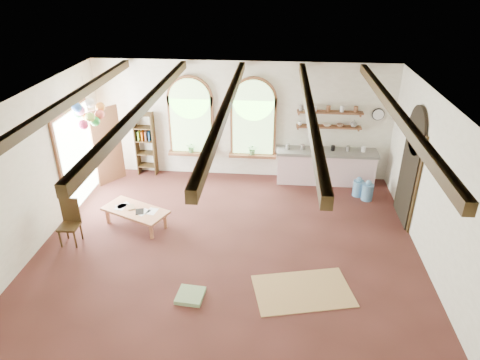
# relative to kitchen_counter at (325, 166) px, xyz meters

# --- Properties ---
(floor) EXTENTS (8.00, 8.00, 0.00)m
(floor) POSITION_rel_kitchen_counter_xyz_m (-2.30, -3.20, -0.48)
(floor) COLOR #4F2520
(floor) RESTS_ON ground
(ceiling_beams) EXTENTS (6.20, 6.80, 0.18)m
(ceiling_beams) POSITION_rel_kitchen_counter_xyz_m (-2.30, -3.20, 2.62)
(ceiling_beams) COLOR #3A2812
(ceiling_beams) RESTS_ON ceiling
(window_left) EXTENTS (1.30, 0.28, 2.20)m
(window_left) POSITION_rel_kitchen_counter_xyz_m (-3.70, 0.23, 1.16)
(window_left) COLOR brown
(window_left) RESTS_ON floor
(window_right) EXTENTS (1.30, 0.28, 2.20)m
(window_right) POSITION_rel_kitchen_counter_xyz_m (-2.00, 0.23, 1.16)
(window_right) COLOR brown
(window_right) RESTS_ON floor
(left_doorway) EXTENTS (0.10, 1.90, 2.50)m
(left_doorway) POSITION_rel_kitchen_counter_xyz_m (-6.25, -1.40, 0.67)
(left_doorway) COLOR brown
(left_doorway) RESTS_ON floor
(right_doorway) EXTENTS (0.10, 1.30, 2.40)m
(right_doorway) POSITION_rel_kitchen_counter_xyz_m (1.65, -1.70, 0.62)
(right_doorway) COLOR black
(right_doorway) RESTS_ON floor
(kitchen_counter) EXTENTS (2.68, 0.62, 0.94)m
(kitchen_counter) POSITION_rel_kitchen_counter_xyz_m (0.00, 0.00, 0.00)
(kitchen_counter) COLOR silver
(kitchen_counter) RESTS_ON floor
(wall_shelf_lower) EXTENTS (1.70, 0.24, 0.04)m
(wall_shelf_lower) POSITION_rel_kitchen_counter_xyz_m (0.00, 0.18, 1.07)
(wall_shelf_lower) COLOR brown
(wall_shelf_lower) RESTS_ON wall_back
(wall_shelf_upper) EXTENTS (1.70, 0.24, 0.04)m
(wall_shelf_upper) POSITION_rel_kitchen_counter_xyz_m (0.00, 0.18, 1.47)
(wall_shelf_upper) COLOR brown
(wall_shelf_upper) RESTS_ON wall_back
(wall_clock) EXTENTS (0.32, 0.04, 0.32)m
(wall_clock) POSITION_rel_kitchen_counter_xyz_m (1.25, 0.25, 1.42)
(wall_clock) COLOR black
(wall_clock) RESTS_ON wall_back
(bookshelf) EXTENTS (0.53, 0.32, 1.80)m
(bookshelf) POSITION_rel_kitchen_counter_xyz_m (-5.00, 0.12, 0.42)
(bookshelf) COLOR #3A2812
(bookshelf) RESTS_ON floor
(coffee_table) EXTENTS (1.65, 1.23, 0.43)m
(coffee_table) POSITION_rel_kitchen_counter_xyz_m (-4.50, -2.60, -0.10)
(coffee_table) COLOR tan
(coffee_table) RESTS_ON floor
(side_chair) EXTENTS (0.41, 0.41, 1.01)m
(side_chair) POSITION_rel_kitchen_counter_xyz_m (-5.69, -3.37, -0.18)
(side_chair) COLOR #3A2812
(side_chair) RESTS_ON floor
(floor_mat) EXTENTS (1.97, 1.47, 0.02)m
(floor_mat) POSITION_rel_kitchen_counter_xyz_m (-0.77, -4.49, -0.47)
(floor_mat) COLOR tan
(floor_mat) RESTS_ON floor
(floor_cushion) EXTENTS (0.52, 0.52, 0.08)m
(floor_cushion) POSITION_rel_kitchen_counter_xyz_m (-2.81, -4.84, -0.43)
(floor_cushion) COLOR gray
(floor_cushion) RESTS_ON floor
(water_jug_a) EXTENTS (0.28, 0.28, 0.53)m
(water_jug_a) POSITION_rel_kitchen_counter_xyz_m (0.80, -0.70, -0.25)
(water_jug_a) COLOR #5489B6
(water_jug_a) RESTS_ON floor
(water_jug_b) EXTENTS (0.29, 0.29, 0.55)m
(water_jug_b) POSITION_rel_kitchen_counter_xyz_m (1.00, -0.90, -0.24)
(water_jug_b) COLOR #5489B6
(water_jug_b) RESTS_ON floor
(balloon_cluster) EXTENTS (0.77, 0.80, 1.14)m
(balloon_cluster) POSITION_rel_kitchen_counter_xyz_m (-5.71, -1.59, 1.85)
(balloon_cluster) COLOR silver
(balloon_cluster) RESTS_ON floor
(table_book) EXTENTS (0.27, 0.30, 0.02)m
(table_book) POSITION_rel_kitchen_counter_xyz_m (-4.69, -2.57, -0.04)
(table_book) COLOR olive
(table_book) RESTS_ON coffee_table
(tablet) EXTENTS (0.24, 0.29, 0.01)m
(tablet) POSITION_rel_kitchen_counter_xyz_m (-4.37, -2.69, -0.04)
(tablet) COLOR black
(tablet) RESTS_ON coffee_table
(potted_plant_left) EXTENTS (0.27, 0.23, 0.30)m
(potted_plant_left) POSITION_rel_kitchen_counter_xyz_m (-3.70, 0.12, 0.37)
(potted_plant_left) COLOR #598C4C
(potted_plant_left) RESTS_ON window_left
(potted_plant_right) EXTENTS (0.27, 0.23, 0.30)m
(potted_plant_right) POSITION_rel_kitchen_counter_xyz_m (-2.00, 0.12, 0.37)
(potted_plant_right) COLOR #598C4C
(potted_plant_right) RESTS_ON window_right
(shelf_cup_a) EXTENTS (0.12, 0.10, 0.10)m
(shelf_cup_a) POSITION_rel_kitchen_counter_xyz_m (-0.75, 0.18, 1.14)
(shelf_cup_a) COLOR white
(shelf_cup_a) RESTS_ON wall_shelf_lower
(shelf_cup_b) EXTENTS (0.10, 0.10, 0.09)m
(shelf_cup_b) POSITION_rel_kitchen_counter_xyz_m (-0.40, 0.18, 1.14)
(shelf_cup_b) COLOR beige
(shelf_cup_b) RESTS_ON wall_shelf_lower
(shelf_bowl_a) EXTENTS (0.22, 0.22, 0.05)m
(shelf_bowl_a) POSITION_rel_kitchen_counter_xyz_m (-0.05, 0.18, 1.12)
(shelf_bowl_a) COLOR beige
(shelf_bowl_a) RESTS_ON wall_shelf_lower
(shelf_bowl_b) EXTENTS (0.20, 0.20, 0.06)m
(shelf_bowl_b) POSITION_rel_kitchen_counter_xyz_m (0.30, 0.18, 1.12)
(shelf_bowl_b) COLOR #8C664C
(shelf_bowl_b) RESTS_ON wall_shelf_lower
(shelf_vase) EXTENTS (0.18, 0.18, 0.19)m
(shelf_vase) POSITION_rel_kitchen_counter_xyz_m (0.65, 0.18, 1.19)
(shelf_vase) COLOR slate
(shelf_vase) RESTS_ON wall_shelf_lower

